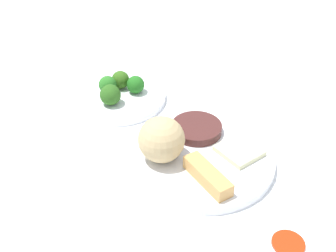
# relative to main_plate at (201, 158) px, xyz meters

# --- Properties ---
(tabletop) EXTENTS (2.20, 2.20, 0.02)m
(tabletop) POSITION_rel_main_plate_xyz_m (0.06, -0.01, -0.02)
(tabletop) COLOR white
(tabletop) RESTS_ON ground
(main_plate) EXTENTS (0.27, 0.27, 0.02)m
(main_plate) POSITION_rel_main_plate_xyz_m (0.00, 0.00, 0.00)
(main_plate) COLOR white
(main_plate) RESTS_ON tabletop
(rice_scoop) EXTENTS (0.08, 0.08, 0.08)m
(rice_scoop) POSITION_rel_main_plate_xyz_m (0.05, -0.04, 0.05)
(rice_scoop) COLOR tan
(rice_scoop) RESTS_ON main_plate
(spring_roll) EXTENTS (0.05, 0.11, 0.03)m
(spring_roll) POSITION_rel_main_plate_xyz_m (0.04, 0.05, 0.02)
(spring_roll) COLOR tan
(spring_roll) RESTS_ON main_plate
(crab_rangoon_wonton) EXTENTS (0.08, 0.08, 0.01)m
(crab_rangoon_wonton) POSITION_rel_main_plate_xyz_m (-0.05, 0.04, 0.01)
(crab_rangoon_wonton) COLOR beige
(crab_rangoon_wonton) RESTS_ON main_plate
(stir_fry_heap) EXTENTS (0.10, 0.10, 0.02)m
(stir_fry_heap) POSITION_rel_main_plate_xyz_m (-0.04, -0.05, 0.02)
(stir_fry_heap) COLOR #4B2522
(stir_fry_heap) RESTS_ON main_plate
(broccoli_plate) EXTENTS (0.21, 0.21, 0.01)m
(broccoli_plate) POSITION_rel_main_plate_xyz_m (-0.02, -0.27, -0.00)
(broccoli_plate) COLOR white
(broccoli_plate) RESTS_ON tabletop
(broccoli_floret_0) EXTENTS (0.04, 0.04, 0.04)m
(broccoli_floret_0) POSITION_rel_main_plate_xyz_m (-0.01, -0.29, 0.03)
(broccoli_floret_0) COLOR #2A7124
(broccoli_floret_0) RESTS_ON broccoli_plate
(broccoli_floret_1) EXTENTS (0.04, 0.04, 0.04)m
(broccoli_floret_1) POSITION_rel_main_plate_xyz_m (-0.05, -0.25, 0.03)
(broccoli_floret_1) COLOR #216B1D
(broccoli_floret_1) RESTS_ON broccoli_plate
(broccoli_floret_2) EXTENTS (0.05, 0.05, 0.05)m
(broccoli_floret_2) POSITION_rel_main_plate_xyz_m (0.02, -0.25, 0.03)
(broccoli_floret_2) COLOR #2A5C1B
(broccoli_floret_2) RESTS_ON broccoli_plate
(broccoli_floret_4) EXTENTS (0.04, 0.04, 0.04)m
(broccoli_floret_4) POSITION_rel_main_plate_xyz_m (-0.04, -0.29, 0.03)
(broccoli_floret_4) COLOR #32601A
(broccoli_floret_4) RESTS_ON broccoli_plate
(sauce_ramekin_sweet_and_sour) EXTENTS (0.06, 0.06, 0.02)m
(sauce_ramekin_sweet_and_sour) POSITION_rel_main_plate_xyz_m (0.06, 0.23, 0.00)
(sauce_ramekin_sweet_and_sour) COLOR white
(sauce_ramekin_sweet_and_sour) RESTS_ON tabletop
(sauce_ramekin_sweet_and_sour_liquid) EXTENTS (0.05, 0.05, 0.00)m
(sauce_ramekin_sweet_and_sour_liquid) POSITION_rel_main_plate_xyz_m (0.06, 0.23, 0.02)
(sauce_ramekin_sweet_and_sour_liquid) COLOR red
(sauce_ramekin_sweet_and_sour_liquid) RESTS_ON sauce_ramekin_sweet_and_sour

